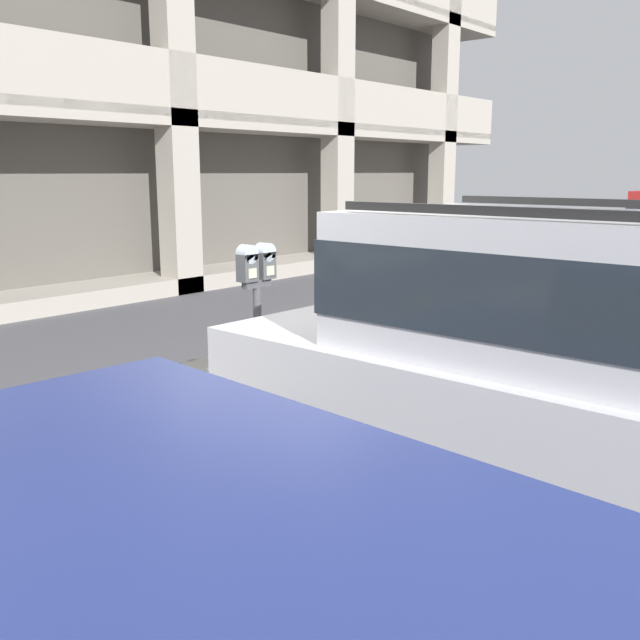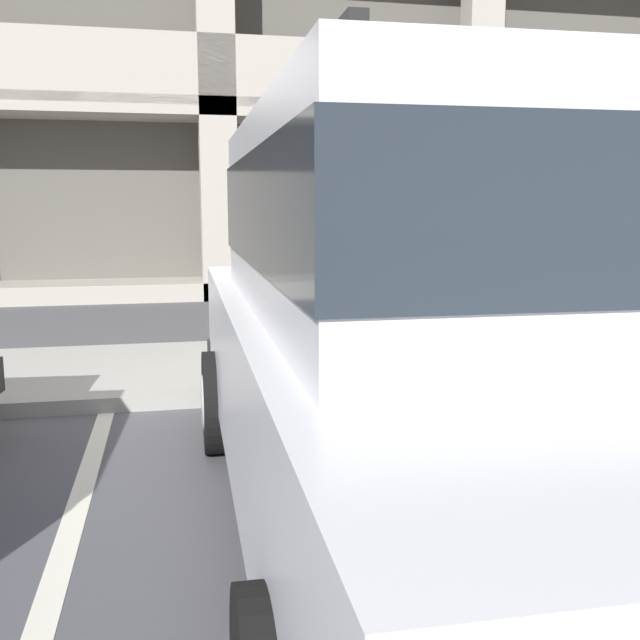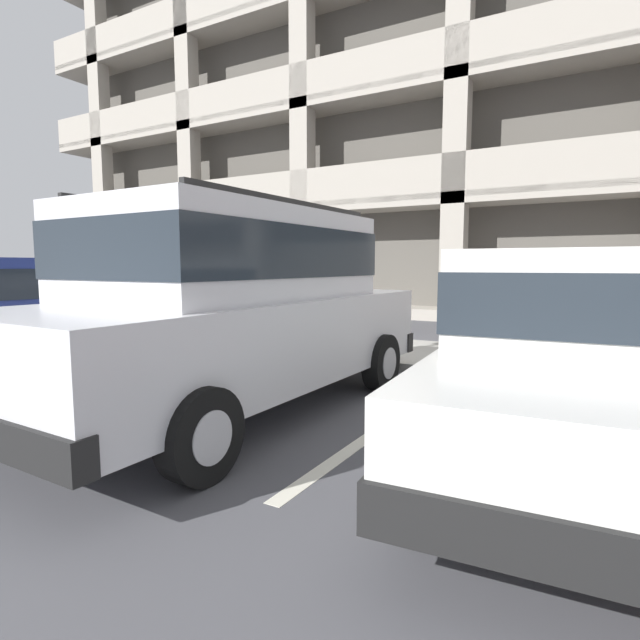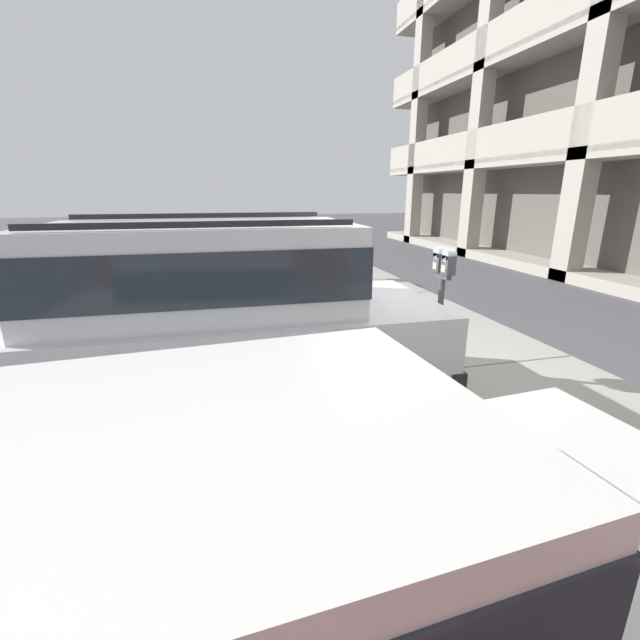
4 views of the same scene
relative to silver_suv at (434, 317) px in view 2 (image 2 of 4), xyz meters
name	(u,v)px [view 2 (image 2 of 4)]	position (x,y,z in m)	size (l,w,h in m)	color
ground_plane	(312,415)	(-0.11, 2.32, -1.14)	(80.00, 80.00, 0.10)	#4C4C51
sidewalk	(286,365)	(-0.11, 3.62, -1.03)	(40.00, 2.20, 0.12)	#9E9B93
parking_stall_lines	(594,455)	(1.47, 0.92, -1.08)	(12.71, 4.80, 0.01)	silver
silver_suv	(434,317)	(0.00, 0.00, 0.00)	(2.07, 4.81, 2.03)	silver
parking_meter_near	(303,247)	(-0.11, 2.67, 0.17)	(0.35, 0.12, 1.53)	#47474C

